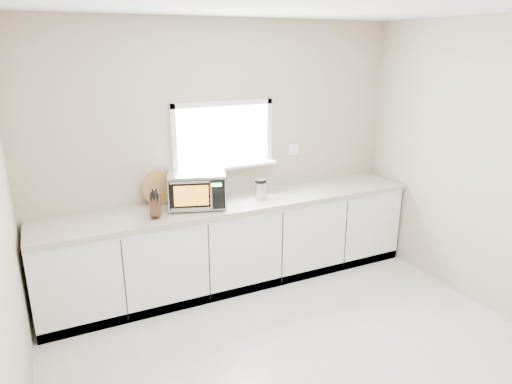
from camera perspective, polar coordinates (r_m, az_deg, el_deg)
ground at (r=3.80m, az=8.43°, el=-22.21°), size 4.00×4.00×0.00m
back_wall at (r=4.81m, az=-4.14°, el=4.93°), size 4.00×0.17×2.70m
cabinets at (r=4.84m, az=-2.60°, el=-6.50°), size 3.92×0.60×0.88m
countertop at (r=4.66m, az=-2.63°, el=-1.39°), size 3.92×0.64×0.04m
microwave at (r=4.49m, az=-7.40°, el=0.45°), size 0.64×0.57×0.35m
knife_block at (r=4.29m, az=-12.47°, el=-1.53°), size 0.15×0.22×0.29m
cutting_board at (r=4.62m, az=-12.07°, el=0.50°), size 0.34×0.08×0.33m
coffee_grinder at (r=4.71m, az=0.57°, el=0.42°), size 0.15×0.15×0.21m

